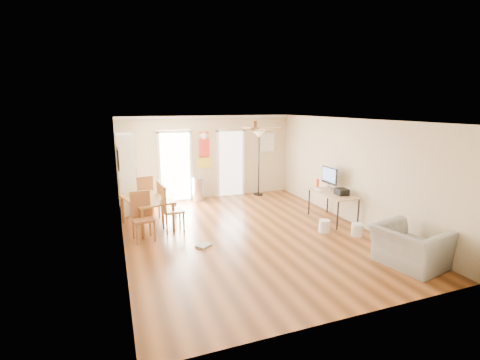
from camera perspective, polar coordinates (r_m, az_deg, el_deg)
name	(u,v)px	position (r m, az deg, el deg)	size (l,w,h in m)	color
floor	(249,233)	(8.10, 1.50, -8.82)	(7.00, 7.00, 0.00)	brown
ceiling	(250,120)	(7.57, 1.61, 9.88)	(5.50, 7.00, 0.00)	silver
wall_back	(208,157)	(11.00, -5.30, 3.76)	(5.50, 0.04, 2.60)	beige
wall_front	(349,231)	(4.79, 17.60, -8.00)	(5.50, 0.04, 2.60)	beige
wall_left	(120,189)	(7.19, -19.22, -1.40)	(0.04, 7.00, 2.60)	beige
wall_right	(351,171)	(9.11, 17.82, 1.46)	(0.04, 7.00, 2.60)	beige
crown_molding	(250,122)	(7.57, 1.61, 9.57)	(5.50, 7.00, 0.08)	white
kitchen_doorway	(175,167)	(10.81, -10.64, 2.10)	(0.90, 0.10, 2.10)	white
bathroom_doorway	(231,164)	(11.24, -1.57, 2.70)	(0.80, 0.10, 2.10)	white
wall_decal	(204,150)	(10.92, -5.94, 5.01)	(0.46, 0.03, 1.10)	red
ac_grille	(267,142)	(11.63, 4.55, 6.22)	(0.50, 0.04, 0.60)	white
framed_poster	(118,159)	(8.49, -19.51, 3.34)	(0.04, 0.66, 0.48)	black
ceiling_fan	(255,129)	(7.30, 2.50, 8.45)	(1.24, 1.24, 0.20)	#593819
bookshelf	(127,173)	(9.94, -18.23, 1.03)	(0.43, 0.98, 2.17)	silver
dining_table	(147,213)	(8.70, -15.07, -5.24)	(0.87, 1.45, 0.72)	#A27434
dining_chair_right_a	(167,200)	(9.17, -11.99, -3.27)	(0.41, 0.41, 1.00)	olive
dining_chair_right_b	(173,208)	(8.26, -11.01, -4.58)	(0.46, 0.46, 1.11)	#A17334
dining_chair_near	(143,217)	(7.84, -15.72, -5.90)	(0.44, 0.44, 1.06)	#925D2F
dining_chair_far	(143,195)	(9.72, -15.72, -2.38)	(0.44, 0.44, 1.07)	#A46635
trash_can	(198,189)	(10.78, -6.95, -1.51)	(0.34, 0.34, 0.74)	silver
torchiere_lamp	(259,164)	(11.30, 3.11, 2.72)	(0.39, 0.39, 2.09)	black
computer_desk	(332,207)	(9.20, 15.00, -4.28)	(0.68, 1.35, 0.72)	tan
imac	(329,179)	(9.38, 14.52, 0.23)	(0.09, 0.64, 0.60)	black
keyboard	(318,189)	(9.38, 12.69, -1.49)	(0.14, 0.42, 0.02)	silver
printer	(342,192)	(8.96, 16.45, -1.87)	(0.27, 0.31, 0.16)	black
orange_bottle	(317,183)	(9.55, 12.66, -0.56)	(0.08, 0.08, 0.24)	#F45215
wastebasket_a	(324,226)	(8.37, 13.75, -7.41)	(0.25, 0.25, 0.29)	white
wastebasket_b	(357,230)	(8.34, 18.75, -7.80)	(0.25, 0.25, 0.29)	white
floor_cloth	(203,246)	(7.43, -6.05, -10.72)	(0.29, 0.23, 0.04)	gray
armchair	(410,247)	(7.16, 26.22, -9.86)	(1.14, 1.00, 0.74)	gray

